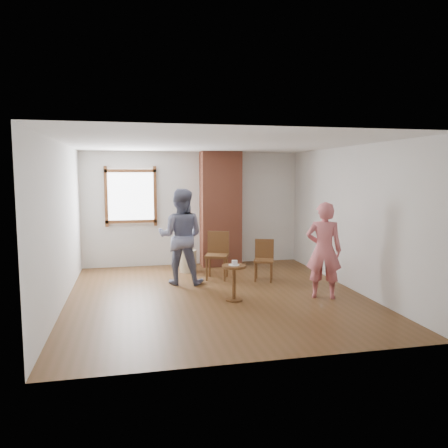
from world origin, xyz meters
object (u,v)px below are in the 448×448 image
(dining_chair_left, at_px, (217,252))
(side_table, at_px, (234,277))
(stoneware_crock, at_px, (188,261))
(man, at_px, (181,236))
(person_pink, at_px, (324,250))
(dining_chair_right, at_px, (264,257))

(dining_chair_left, relative_size, side_table, 1.57)
(side_table, bearing_deg, stoneware_crock, 101.27)
(man, height_order, person_pink, man)
(dining_chair_left, relative_size, dining_chair_right, 1.17)
(dining_chair_right, xyz_separation_m, man, (-1.64, 0.07, 0.46))
(dining_chair_left, height_order, side_table, dining_chair_left)
(dining_chair_right, bearing_deg, person_pink, -46.01)
(side_table, height_order, man, man)
(stoneware_crock, xyz_separation_m, man, (-0.26, -0.97, 0.67))
(person_pink, bearing_deg, dining_chair_right, -42.22)
(dining_chair_right, height_order, side_table, dining_chair_right)
(dining_chair_left, bearing_deg, dining_chair_right, -1.47)
(dining_chair_left, distance_m, man, 0.90)
(side_table, bearing_deg, man, 118.12)
(side_table, height_order, person_pink, person_pink)
(stoneware_crock, relative_size, man, 0.26)
(dining_chair_left, xyz_separation_m, man, (-0.77, -0.27, 0.38))
(stoneware_crock, height_order, man, man)
(dining_chair_left, xyz_separation_m, side_table, (-0.05, -1.62, -0.12))
(dining_chair_left, xyz_separation_m, person_pink, (1.47, -1.77, 0.29))
(stoneware_crock, bearing_deg, dining_chair_left, -53.76)
(dining_chair_left, relative_size, person_pink, 0.58)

